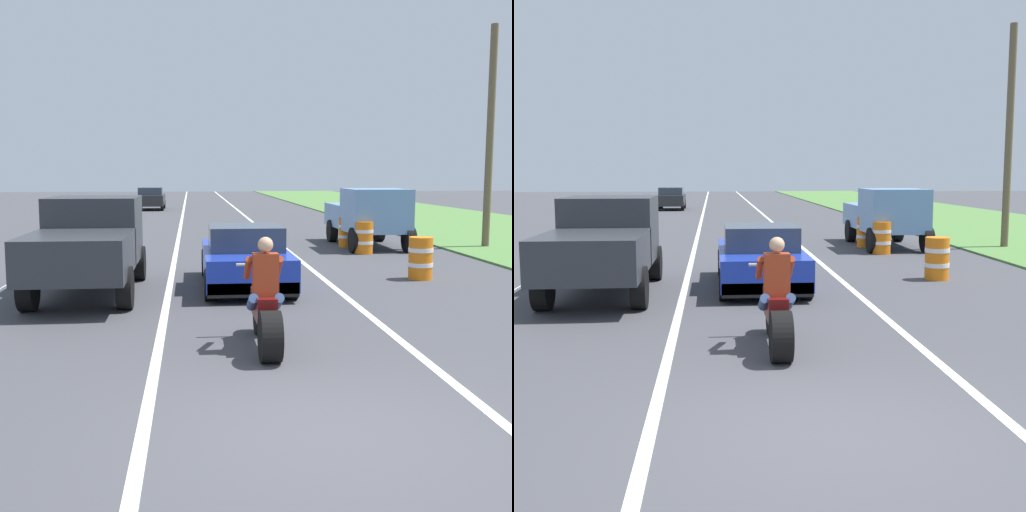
# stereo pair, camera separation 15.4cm
# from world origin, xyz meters

# --- Properties ---
(ground_plane) EXTENTS (160.00, 160.00, 0.00)m
(ground_plane) POSITION_xyz_m (0.00, 0.00, 0.00)
(ground_plane) COLOR #424247
(lane_stripe_left_solid) EXTENTS (0.14, 120.00, 0.01)m
(lane_stripe_left_solid) POSITION_xyz_m (-5.40, 20.00, 0.00)
(lane_stripe_left_solid) COLOR white
(lane_stripe_left_solid) RESTS_ON ground
(lane_stripe_right_solid) EXTENTS (0.14, 120.00, 0.01)m
(lane_stripe_right_solid) POSITION_xyz_m (1.80, 20.00, 0.00)
(lane_stripe_right_solid) COLOR white
(lane_stripe_right_solid) RESTS_ON ground
(lane_stripe_centre_dashed) EXTENTS (0.14, 120.00, 0.01)m
(lane_stripe_centre_dashed) POSITION_xyz_m (-1.80, 20.00, 0.00)
(lane_stripe_centre_dashed) COLOR white
(lane_stripe_centre_dashed) RESTS_ON ground
(motorcycle_with_rider) EXTENTS (0.70, 2.21, 1.62)m
(motorcycle_with_rider) POSITION_xyz_m (-0.28, 3.12, 0.59)
(motorcycle_with_rider) COLOR black
(motorcycle_with_rider) RESTS_ON ground
(sports_car_blue) EXTENTS (1.84, 4.30, 1.37)m
(sports_car_blue) POSITION_xyz_m (-0.14, 8.35, 0.63)
(sports_car_blue) COLOR #1E38B2
(sports_car_blue) RESTS_ON ground
(pickup_truck_left_lane_dark_grey) EXTENTS (2.02, 4.80, 1.98)m
(pickup_truck_left_lane_dark_grey) POSITION_xyz_m (-3.41, 7.77, 1.11)
(pickup_truck_left_lane_dark_grey) COLOR #2D3035
(pickup_truck_left_lane_dark_grey) RESTS_ON ground
(pickup_truck_right_shoulder_light_blue) EXTENTS (2.02, 4.80, 1.98)m
(pickup_truck_right_shoulder_light_blue) POSITION_xyz_m (4.66, 15.84, 1.11)
(pickup_truck_right_shoulder_light_blue) COLOR #6B93C6
(pickup_truck_right_shoulder_light_blue) RESTS_ON ground
(utility_pole_roadside) EXTENTS (0.24, 0.24, 7.24)m
(utility_pole_roadside) POSITION_xyz_m (8.48, 15.04, 3.62)
(utility_pole_roadside) COLOR brown
(utility_pole_roadside) RESTS_ON ground
(construction_barrel_nearest) EXTENTS (0.58, 0.58, 1.00)m
(construction_barrel_nearest) POSITION_xyz_m (4.07, 8.96, 0.50)
(construction_barrel_nearest) COLOR orange
(construction_barrel_nearest) RESTS_ON ground
(construction_barrel_mid) EXTENTS (0.58, 0.58, 1.00)m
(construction_barrel_mid) POSITION_xyz_m (4.02, 13.89, 0.50)
(construction_barrel_mid) COLOR orange
(construction_barrel_mid) RESTS_ON ground
(construction_barrel_far) EXTENTS (0.58, 0.58, 1.00)m
(construction_barrel_far) POSITION_xyz_m (3.95, 15.83, 0.50)
(construction_barrel_far) COLOR orange
(construction_barrel_far) RESTS_ON ground
(distant_car_far_ahead) EXTENTS (1.80, 4.00, 1.50)m
(distant_car_far_ahead) POSITION_xyz_m (-3.98, 38.87, 0.77)
(distant_car_far_ahead) COLOR #262628
(distant_car_far_ahead) RESTS_ON ground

